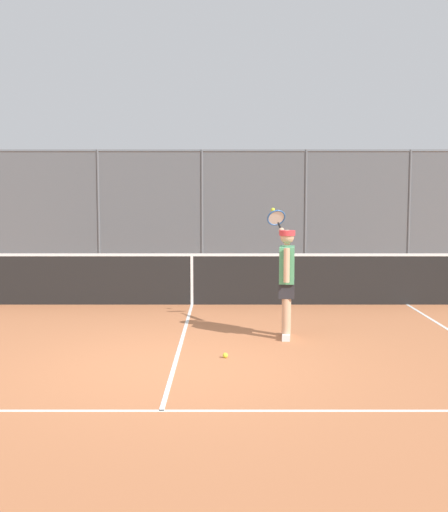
{
  "coord_description": "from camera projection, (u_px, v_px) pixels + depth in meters",
  "views": [
    {
      "loc": [
        -0.6,
        7.59,
        2.08
      ],
      "look_at": [
        -0.6,
        -2.89,
        1.05
      ],
      "focal_mm": 45.06,
      "sensor_mm": 36.0,
      "label": 1
    }
  ],
  "objects": [
    {
      "name": "tennis_ball_by_sideline",
      "position": [
        225.0,
        355.0,
        8.13
      ],
      "size": [
        0.07,
        0.07,
        0.07
      ],
      "primitive_type": "sphere",
      "color": "#CCDB33",
      "rests_on": "ground"
    },
    {
      "name": "court_line_markings",
      "position": [
        159.0,
        419.0,
        5.91
      ],
      "size": [
        8.11,
        10.73,
        0.01
      ],
      "color": "white",
      "rests_on": "ground"
    },
    {
      "name": "fence_backdrop",
      "position": [
        203.0,
        211.0,
        18.02
      ],
      "size": [
        19.85,
        1.37,
        3.24
      ],
      "color": "#565B60",
      "rests_on": "ground"
    },
    {
      "name": "ground_plane",
      "position": [
        174.0,
        366.0,
        7.76
      ],
      "size": [
        60.0,
        60.0,
        0.0
      ],
      "primitive_type": "plane",
      "color": "#B76B42"
    },
    {
      "name": "tennis_player",
      "position": [
        286.0,
        276.0,
        9.2
      ],
      "size": [
        0.38,
        1.35,
        1.85
      ],
      "rotation": [
        0.0,
        0.0,
        -1.69
      ],
      "color": "silver",
      "rests_on": "ground"
    },
    {
      "name": "tennis_net",
      "position": [
        192.0,
        278.0,
        11.96
      ],
      "size": [
        10.43,
        0.09,
        1.07
      ],
      "color": "#2D2D2D",
      "rests_on": "ground"
    }
  ]
}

